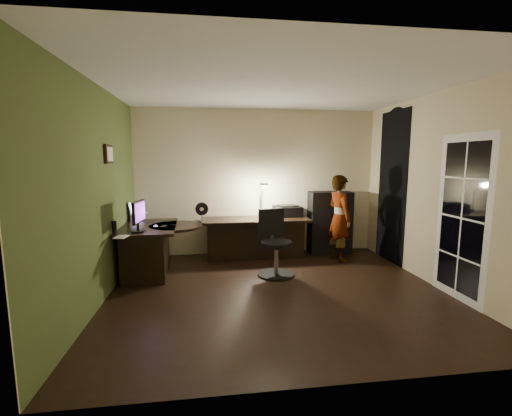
{
  "coord_description": "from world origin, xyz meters",
  "views": [
    {
      "loc": [
        -0.89,
        -4.38,
        1.78
      ],
      "look_at": [
        -0.15,
        1.05,
        1.0
      ],
      "focal_mm": 24.0,
      "sensor_mm": 36.0,
      "label": 1
    }
  ],
  "objects": [
    {
      "name": "floor",
      "position": [
        0.0,
        0.0,
        -0.01
      ],
      "size": [
        4.5,
        4.0,
        0.01
      ],
      "primitive_type": "cube",
      "color": "black",
      "rests_on": "ground"
    },
    {
      "name": "ceiling",
      "position": [
        0.0,
        0.0,
        2.71
      ],
      "size": [
        4.5,
        4.0,
        0.01
      ],
      "primitive_type": "cube",
      "color": "silver",
      "rests_on": "floor"
    },
    {
      "name": "wall_back",
      "position": [
        0.0,
        2.0,
        1.35
      ],
      "size": [
        4.5,
        0.01,
        2.7
      ],
      "primitive_type": "cube",
      "color": "beige",
      "rests_on": "floor"
    },
    {
      "name": "wall_front",
      "position": [
        0.0,
        -2.0,
        1.35
      ],
      "size": [
        4.5,
        0.01,
        2.7
      ],
      "primitive_type": "cube",
      "color": "beige",
      "rests_on": "floor"
    },
    {
      "name": "wall_left",
      "position": [
        -2.25,
        0.0,
        1.35
      ],
      "size": [
        0.01,
        4.0,
        2.7
      ],
      "primitive_type": "cube",
      "color": "beige",
      "rests_on": "floor"
    },
    {
      "name": "wall_right",
      "position": [
        2.25,
        0.0,
        1.35
      ],
      "size": [
        0.01,
        4.0,
        2.7
      ],
      "primitive_type": "cube",
      "color": "beige",
      "rests_on": "floor"
    },
    {
      "name": "green_wall_overlay",
      "position": [
        -2.24,
        0.0,
        1.35
      ],
      "size": [
        0.0,
        4.0,
        2.7
      ],
      "primitive_type": "cube",
      "color": "#455626",
      "rests_on": "floor"
    },
    {
      "name": "arched_doorway",
      "position": [
        2.24,
        1.15,
        1.3
      ],
      "size": [
        0.01,
        0.9,
        2.6
      ],
      "primitive_type": "cube",
      "color": "black",
      "rests_on": "floor"
    },
    {
      "name": "french_door",
      "position": [
        2.24,
        -0.55,
        1.05
      ],
      "size": [
        0.02,
        0.92,
        2.1
      ],
      "primitive_type": "cube",
      "color": "white",
      "rests_on": "floor"
    },
    {
      "name": "framed_picture",
      "position": [
        -2.22,
        0.45,
        1.85
      ],
      "size": [
        0.04,
        0.3,
        0.25
      ],
      "primitive_type": "cube",
      "color": "black",
      "rests_on": "wall_left"
    },
    {
      "name": "desk_left",
      "position": [
        -1.83,
        0.96,
        0.38
      ],
      "size": [
        0.88,
        1.37,
        0.77
      ],
      "primitive_type": "cube",
      "rotation": [
        0.0,
        0.0,
        0.05
      ],
      "color": "black",
      "rests_on": "floor"
    },
    {
      "name": "desk_right",
      "position": [
        -0.08,
        1.63,
        0.36
      ],
      "size": [
        1.94,
        0.71,
        0.72
      ],
      "primitive_type": "cube",
      "rotation": [
        0.0,
        0.0,
        0.02
      ],
      "color": "black",
      "rests_on": "floor"
    },
    {
      "name": "cabinet",
      "position": [
        1.37,
        1.78,
        0.59
      ],
      "size": [
        0.8,
        0.41,
        1.18
      ],
      "primitive_type": "cube",
      "rotation": [
        0.0,
        0.0,
        -0.03
      ],
      "color": "black",
      "rests_on": "floor"
    },
    {
      "name": "laptop_stand",
      "position": [
        -2.11,
        1.48,
        0.82
      ],
      "size": [
        0.29,
        0.26,
        0.1
      ],
      "primitive_type": "cube",
      "rotation": [
        0.0,
        0.0,
        0.33
      ],
      "color": "silver",
      "rests_on": "desk_left"
    },
    {
      "name": "laptop",
      "position": [
        -2.07,
        1.48,
        0.97
      ],
      "size": [
        0.32,
        0.31,
        0.2
      ],
      "primitive_type": "cube",
      "rotation": [
        0.0,
        0.0,
        0.15
      ],
      "color": "silver",
      "rests_on": "laptop_stand"
    },
    {
      "name": "monitor",
      "position": [
        -1.9,
        0.51,
        0.93
      ],
      "size": [
        0.14,
        0.48,
        0.31
      ],
      "primitive_type": "cube",
      "rotation": [
        0.0,
        0.0,
        -0.1
      ],
      "color": "black",
      "rests_on": "desk_left"
    },
    {
      "name": "mouse",
      "position": [
        -1.7,
        0.77,
        0.79
      ],
      "size": [
        0.09,
        0.11,
        0.04
      ],
      "primitive_type": "ellipsoid",
      "rotation": [
        0.0,
        0.0,
        -0.23
      ],
      "color": "silver",
      "rests_on": "desk_left"
    },
    {
      "name": "phone",
      "position": [
        -1.59,
        0.83,
        0.78
      ],
      "size": [
        0.09,
        0.15,
        0.01
      ],
      "primitive_type": "cube",
      "rotation": [
        0.0,
        0.0,
        -0.15
      ],
      "color": "black",
      "rests_on": "desk_left"
    },
    {
      "name": "pen",
      "position": [
        -1.46,
        0.93,
        0.78
      ],
      "size": [
        0.1,
        0.11,
        0.01
      ],
      "primitive_type": "cube",
      "rotation": [
        0.0,
        0.0,
        0.74
      ],
      "color": "black",
      "rests_on": "desk_left"
    },
    {
      "name": "speaker",
      "position": [
        -2.19,
        0.44,
        0.86
      ],
      "size": [
        0.08,
        0.08,
        0.17
      ],
      "primitive_type": "cylinder",
      "rotation": [
        0.0,
        0.0,
        -0.2
      ],
      "color": "black",
      "rests_on": "desk_left"
    },
    {
      "name": "notepad",
      "position": [
        -2.04,
        0.17,
        0.78
      ],
      "size": [
        0.18,
        0.23,
        0.01
      ],
      "primitive_type": "cube",
      "rotation": [
        0.0,
        0.0,
        -0.17
      ],
      "color": "silver",
      "rests_on": "desk_left"
    },
    {
      "name": "desk_fan",
      "position": [
        -1.03,
        1.48,
        0.88
      ],
      "size": [
        0.23,
        0.14,
        0.34
      ],
      "primitive_type": "cube",
      "rotation": [
        0.0,
        0.0,
        -0.08
      ],
      "color": "black",
      "rests_on": "desk_right"
    },
    {
      "name": "headphones",
      "position": [
        0.49,
        1.85,
        0.75
      ],
      "size": [
        0.19,
        0.1,
        0.09
      ],
      "primitive_type": "cube",
      "rotation": [
        0.0,
        0.0,
        0.12
      ],
      "color": "navy",
      "rests_on": "desk_right"
    },
    {
      "name": "printer",
      "position": [
        0.55,
        1.8,
        0.82
      ],
      "size": [
        0.52,
        0.41,
        0.22
      ],
      "primitive_type": "cube",
      "rotation": [
        0.0,
        0.0,
        0.05
      ],
      "color": "black",
      "rests_on": "desk_right"
    },
    {
      "name": "desk_lamp",
      "position": [
        0.06,
        1.83,
        1.06
      ],
      "size": [
        0.19,
        0.33,
        0.7
      ],
      "primitive_type": "cube",
      "rotation": [
        0.0,
        0.0,
        -0.07
      ],
      "color": "black",
      "rests_on": "desk_right"
    },
    {
      "name": "office_chair",
      "position": [
        0.11,
        0.63,
        0.51
      ],
      "size": [
        0.65,
        0.65,
        1.02
      ],
      "primitive_type": "cube",
      "rotation": [
        0.0,
        0.0,
        0.17
      ],
      "color": "black",
      "rests_on": "floor"
    },
    {
      "name": "person",
      "position": [
        1.37,
        1.29,
        0.76
      ],
      "size": [
        0.46,
        0.6,
        1.52
      ],
      "primitive_type": "imported",
      "rotation": [
        0.0,
        0.0,
        1.78
      ],
      "color": "#D8A88C",
      "rests_on": "floor"
    }
  ]
}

